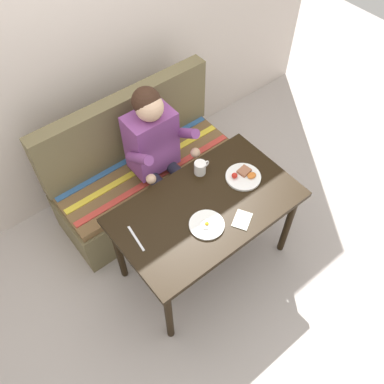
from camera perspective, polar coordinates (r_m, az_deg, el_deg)
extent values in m
plane|color=#B1A7A1|center=(3.24, 1.68, -9.40)|extent=(8.00, 8.00, 0.00)
cube|color=beige|center=(3.04, -14.21, 20.12)|extent=(4.40, 0.10, 2.60)
cube|color=black|center=(2.64, 2.04, -2.15)|extent=(1.20, 0.70, 0.04)
cylinder|color=black|center=(2.70, -3.23, -16.55)|extent=(0.05, 0.05, 0.69)
cylinder|color=black|center=(3.08, 13.10, -4.31)|extent=(0.05, 0.05, 0.69)
cylinder|color=black|center=(2.93, -10.09, -8.03)|extent=(0.05, 0.05, 0.69)
cylinder|color=black|center=(3.29, 5.83, 2.23)|extent=(0.05, 0.05, 0.69)
cube|color=brown|center=(3.40, -6.02, 0.63)|extent=(1.44, 0.56, 0.40)
cube|color=brown|center=(3.22, -6.36, 3.15)|extent=(1.40, 0.52, 0.06)
cube|color=brown|center=(3.14, -9.17, 9.07)|extent=(1.44, 0.12, 0.54)
cube|color=#C63D33|center=(3.12, -4.95, 2.04)|extent=(1.38, 0.05, 0.01)
cube|color=yellow|center=(3.20, -6.42, 3.55)|extent=(1.38, 0.05, 0.01)
cube|color=#336099|center=(3.28, -7.82, 4.98)|extent=(1.38, 0.05, 0.01)
cube|color=#7C3E81|center=(2.96, -5.62, 7.00)|extent=(0.34, 0.22, 0.48)
sphere|color=#DBAD89|center=(2.72, -5.91, 11.55)|extent=(0.19, 0.19, 0.19)
sphere|color=#331E14|center=(2.73, -6.33, 12.34)|extent=(0.19, 0.19, 0.19)
cylinder|color=#7C3E81|center=(2.76, -7.27, 4.61)|extent=(0.07, 0.29, 0.23)
cylinder|color=#7C3E81|center=(2.90, -1.03, 8.13)|extent=(0.07, 0.29, 0.23)
sphere|color=#DBAD89|center=(2.77, -5.66, 1.80)|extent=(0.07, 0.07, 0.07)
sphere|color=#DBAD89|center=(2.91, 0.46, 5.44)|extent=(0.07, 0.07, 0.07)
cylinder|color=#232333|center=(3.01, -4.71, 1.28)|extent=(0.09, 0.34, 0.09)
cylinder|color=#232333|center=(3.14, -2.58, -3.58)|extent=(0.08, 0.08, 0.52)
cube|color=black|center=(3.31, -1.80, -6.52)|extent=(0.09, 0.20, 0.05)
cylinder|color=#232333|center=(3.07, -2.14, 2.83)|extent=(0.09, 0.34, 0.09)
cylinder|color=#232333|center=(3.19, -0.15, -2.00)|extent=(0.08, 0.08, 0.52)
cube|color=black|center=(3.36, 0.50, -4.97)|extent=(0.09, 0.20, 0.05)
cylinder|color=white|center=(2.78, 7.07, 2.08)|extent=(0.24, 0.24, 0.02)
cube|color=#965D42|center=(2.79, 7.21, 2.89)|extent=(0.09, 0.08, 0.02)
sphere|color=red|center=(2.74, 5.90, 2.26)|extent=(0.04, 0.04, 0.04)
ellipsoid|color=#CC6623|center=(2.77, 8.23, 2.28)|extent=(0.06, 0.05, 0.02)
cylinder|color=white|center=(2.53, 2.04, -4.54)|extent=(0.22, 0.22, 0.01)
ellipsoid|color=white|center=(2.52, 2.04, -4.39)|extent=(0.09, 0.08, 0.01)
sphere|color=yellow|center=(2.51, 2.06, -4.36)|extent=(0.03, 0.03, 0.03)
cylinder|color=white|center=(2.76, 1.11, 3.35)|extent=(0.08, 0.08, 0.09)
cylinder|color=brown|center=(2.73, 1.13, 3.90)|extent=(0.07, 0.07, 0.01)
torus|color=white|center=(2.77, 1.95, 3.92)|extent=(0.05, 0.01, 0.05)
cube|color=silver|center=(2.58, 6.93, -3.83)|extent=(0.16, 0.15, 0.01)
cube|color=silver|center=(2.51, -7.73, -6.36)|extent=(0.04, 0.20, 0.00)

